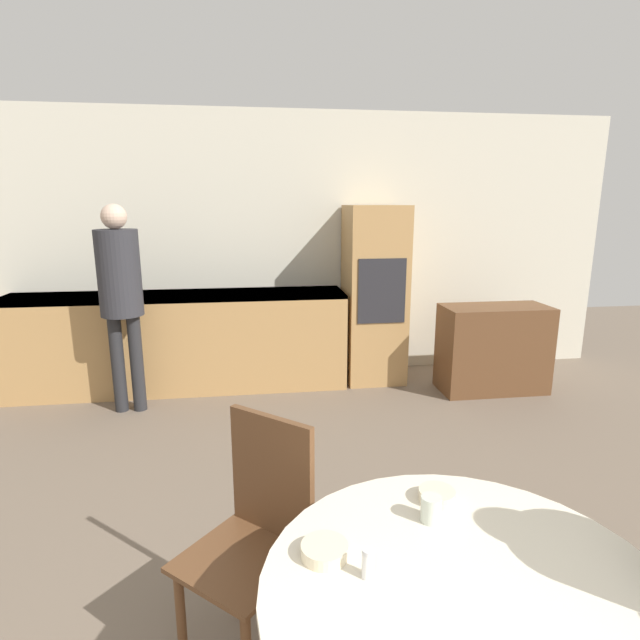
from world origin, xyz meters
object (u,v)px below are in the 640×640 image
bowl_near (325,551)px  bowl_centre (437,495)px  cup (431,509)px  sideboard (493,349)px  person_standing (120,286)px  oven_unit (374,295)px  chair_far_left (257,527)px

bowl_near → bowl_centre: size_ratio=1.11×
cup → sideboard: bearing=59.8°
cup → bowl_near: cup is taller
bowl_near → bowl_centre: bearing=27.8°
person_standing → bowl_near: size_ratio=12.60×
cup → bowl_centre: bearing=60.0°
sideboard → person_standing: person_standing is taller
oven_unit → person_standing: 2.31m
sideboard → bowl_near: bearing=-124.2°
bowl_near → chair_far_left: bearing=113.2°
sideboard → cup: (-1.67, -2.87, 0.38)m
oven_unit → bowl_near: (-1.00, -3.46, -0.10)m
cup → bowl_near: (-0.36, -0.12, -0.02)m
sideboard → bowl_centre: size_ratio=7.94×
sideboard → bowl_near: sideboard is taller
sideboard → person_standing: (-3.27, -0.04, 0.67)m
person_standing → chair_far_left: bearing=-67.2°
chair_far_left → cup: chair_far_left is taller
chair_far_left → cup: size_ratio=11.22×
cup → bowl_centre: (0.06, 0.10, -0.02)m
chair_far_left → person_standing: size_ratio=0.55×
chair_far_left → bowl_near: size_ratio=6.96×
person_standing → cup: bearing=-60.5°
oven_unit → chair_far_left: 3.26m
oven_unit → sideboard: oven_unit is taller
cup → bowl_centre: cup is taller
chair_far_left → person_standing: person_standing is taller
sideboard → cup: cup is taller
oven_unit → cup: oven_unit is taller
person_standing → bowl_centre: size_ratio=14.04×
chair_far_left → cup: bearing=10.4°
sideboard → person_standing: bearing=-179.3°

